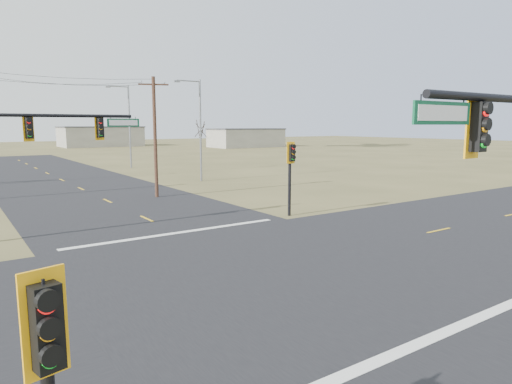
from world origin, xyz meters
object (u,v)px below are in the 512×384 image
at_px(streetlight_b, 128,122).
at_px(streetlight_a, 198,125).
at_px(mast_arm_far, 31,141).
at_px(pedestal_signal_sw, 48,354).
at_px(utility_pole_near, 155,136).
at_px(bare_tree_c, 200,129).
at_px(pedestal_signal_ne, 291,163).

bearing_deg(streetlight_b, streetlight_a, -65.41).
distance_m(mast_arm_far, pedestal_signal_sw, 20.05).
relative_size(utility_pole_near, streetlight_a, 0.92).
xyz_separation_m(pedestal_signal_sw, streetlight_a, (20.56, 35.88, 2.71)).
height_order(streetlight_b, bare_tree_c, streetlight_b).
xyz_separation_m(pedestal_signal_sw, utility_pole_near, (12.93, 28.45, 1.88)).
bearing_deg(streetlight_b, pedestal_signal_ne, -72.48).
relative_size(pedestal_signal_sw, bare_tree_c, 0.61).
xyz_separation_m(utility_pole_near, streetlight_b, (6.63, 25.68, 1.19)).
bearing_deg(bare_tree_c, mast_arm_far, -131.79).
bearing_deg(utility_pole_near, streetlight_a, 44.22).
height_order(pedestal_signal_sw, streetlight_b, streetlight_b).
xyz_separation_m(pedestal_signal_ne, streetlight_b, (2.57, 37.59, 2.68)).
height_order(pedestal_signal_ne, streetlight_a, streetlight_a).
bearing_deg(pedestal_signal_ne, bare_tree_c, 81.07).
bearing_deg(pedestal_signal_ne, utility_pole_near, 116.76).
bearing_deg(pedestal_signal_sw, pedestal_signal_ne, 31.13).
height_order(pedestal_signal_ne, utility_pole_near, utility_pole_near).
bearing_deg(bare_tree_c, pedestal_signal_sw, -119.56).
height_order(mast_arm_far, streetlight_a, streetlight_a).
height_order(pedestal_signal_ne, bare_tree_c, bare_tree_c).
bearing_deg(utility_pole_near, pedestal_signal_ne, -71.18).
relative_size(mast_arm_far, pedestal_signal_sw, 2.17).
xyz_separation_m(streetlight_b, bare_tree_c, (6.18, -8.75, -0.83)).
xyz_separation_m(pedestal_signal_ne, utility_pole_near, (-4.06, 11.92, 1.49)).
bearing_deg(streetlight_a, pedestal_signal_sw, -111.16).
bearing_deg(pedestal_signal_sw, streetlight_b, 57.05).
xyz_separation_m(mast_arm_far, pedestal_signal_ne, (14.16, -3.22, -1.53)).
xyz_separation_m(pedestal_signal_sw, bare_tree_c, (25.73, 45.37, 2.23)).
bearing_deg(bare_tree_c, streetlight_a, -118.57).
xyz_separation_m(pedestal_signal_ne, pedestal_signal_sw, (-16.99, -16.53, -0.38)).
height_order(mast_arm_far, pedestal_signal_ne, mast_arm_far).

